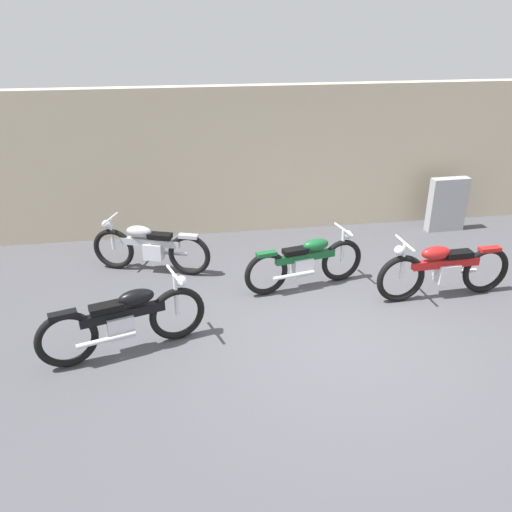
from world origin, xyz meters
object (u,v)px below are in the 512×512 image
object	(u,v)px
motorcycle_black	(125,320)
motorcycle_silver	(150,247)
motorcycle_red	(443,269)
stone_marker	(447,204)
motorcycle_green	(306,262)

from	to	relation	value
motorcycle_black	motorcycle_silver	size ratio (longest dim) A/B	1.07
motorcycle_red	motorcycle_black	size ratio (longest dim) A/B	1.04
stone_marker	motorcycle_green	distance (m)	3.70
motorcycle_black	motorcycle_silver	xyz separation A→B (m)	(0.24, 2.21, -0.02)
motorcycle_red	motorcycle_silver	xyz separation A→B (m)	(-4.21, 1.53, -0.02)
motorcycle_black	motorcycle_red	bearing A→B (deg)	-8.07
motorcycle_red	motorcycle_green	bearing A→B (deg)	-20.39
stone_marker	motorcycle_black	distance (m)	6.57
motorcycle_green	motorcycle_black	distance (m)	2.88
motorcycle_black	motorcycle_silver	world-z (taller)	motorcycle_black
stone_marker	motorcycle_green	world-z (taller)	stone_marker
motorcycle_green	motorcycle_silver	bearing A→B (deg)	146.51
stone_marker	motorcycle_red	xyz separation A→B (m)	(-1.32, -2.46, -0.07)
motorcycle_silver	motorcycle_red	bearing A→B (deg)	179.95
motorcycle_green	motorcycle_black	world-z (taller)	motorcycle_black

